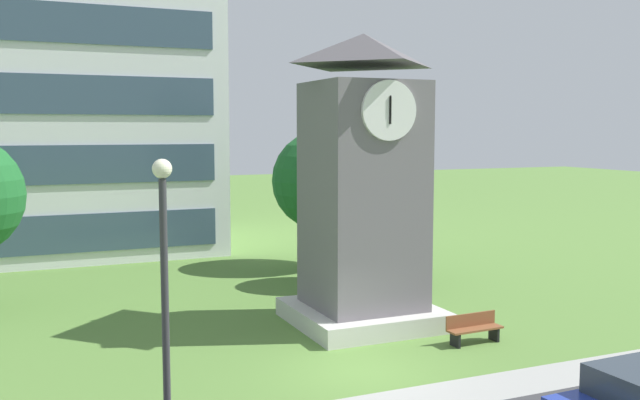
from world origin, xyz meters
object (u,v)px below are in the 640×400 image
Objects in this scene: street_lamp at (165,281)px; tree_by_building at (322,180)px; clock_tower at (363,198)px; tree_streetside at (370,198)px; park_bench at (474,328)px.

tree_by_building reaches higher than street_lamp.
tree_streetside is (2.92, 5.11, -0.57)m from clock_tower.
clock_tower is 11.08m from street_lamp.
clock_tower reaches higher than tree_by_building.
street_lamp is (-10.04, -4.42, 3.19)m from park_bench.
tree_streetside is at bearing -85.92° from tree_by_building.
street_lamp is (-7.95, -7.70, -0.55)m from clock_tower.
clock_tower reaches higher than tree_streetside.
tree_by_building reaches higher than park_bench.
tree_by_building is at bearing 74.48° from clock_tower.
park_bench is at bearing -57.47° from clock_tower.
park_bench is 0.31× the size of street_lamp.
clock_tower is 5.20× the size of park_bench.
street_lamp is at bearing -156.23° from park_bench.
street_lamp is at bearing -121.68° from tree_by_building.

